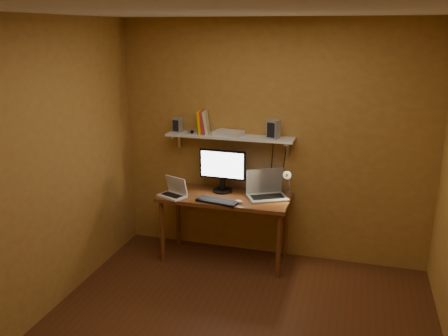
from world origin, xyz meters
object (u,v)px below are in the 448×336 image
(desk, at_px, (225,203))
(monitor, at_px, (222,168))
(wall_shelf, at_px, (230,137))
(mouse, at_px, (239,202))
(desk_lamp, at_px, (288,179))
(speaker_left, at_px, (178,125))
(speaker_right, at_px, (273,129))
(laptop, at_px, (266,190))
(router, at_px, (229,133))
(shelf_camera, at_px, (192,132))
(keyboard, at_px, (217,201))
(netbook, at_px, (174,191))

(desk, height_order, monitor, monitor)
(wall_shelf, relative_size, mouse, 15.35)
(desk, height_order, desk_lamp, desk_lamp)
(speaker_left, xyz_separation_m, speaker_right, (1.08, -0.03, 0.02))
(monitor, height_order, speaker_right, speaker_right)
(laptop, height_order, speaker_left, speaker_left)
(desk, distance_m, mouse, 0.28)
(monitor, xyz_separation_m, mouse, (0.26, -0.31, -0.25))
(laptop, xyz_separation_m, desk_lamp, (0.23, 0.03, 0.13))
(mouse, bearing_deg, router, 132.93)
(wall_shelf, bearing_deg, laptop, -12.89)
(monitor, xyz_separation_m, shelf_camera, (-0.34, -0.00, 0.39))
(keyboard, relative_size, speaker_right, 2.24)
(desk_lamp, bearing_deg, netbook, -166.66)
(netbook, bearing_deg, shelf_camera, 90.97)
(desk_lamp, xyz_separation_m, router, (-0.67, 0.08, 0.44))
(desk, height_order, speaker_left, speaker_left)
(speaker_left, bearing_deg, monitor, 0.24)
(desk_lamp, height_order, speaker_left, speaker_left)
(netbook, distance_m, mouse, 0.72)
(netbook, xyz_separation_m, speaker_right, (1.00, 0.33, 0.67))
(desk_lamp, bearing_deg, speaker_left, 176.44)
(mouse, xyz_separation_m, shelf_camera, (-0.60, 0.31, 0.64))
(desk, relative_size, desk_lamp, 3.73)
(desk_lamp, xyz_separation_m, speaker_left, (-1.26, 0.08, 0.50))
(monitor, height_order, shelf_camera, shelf_camera)
(keyboard, xyz_separation_m, shelf_camera, (-0.38, 0.34, 0.64))
(netbook, bearing_deg, monitor, 55.21)
(mouse, distance_m, desk_lamp, 0.58)
(laptop, relative_size, speaker_left, 3.08)
(monitor, relative_size, shelf_camera, 4.77)
(wall_shelf, height_order, speaker_left, speaker_left)
(speaker_right, relative_size, shelf_camera, 1.79)
(speaker_right, bearing_deg, wall_shelf, -162.63)
(mouse, bearing_deg, keyboard, -157.04)
(keyboard, distance_m, mouse, 0.22)
(laptop, xyz_separation_m, speaker_right, (0.04, 0.08, 0.64))
(netbook, bearing_deg, mouse, 21.61)
(monitor, bearing_deg, mouse, -47.43)
(keyboard, relative_size, shelf_camera, 4.01)
(wall_shelf, bearing_deg, speaker_left, 178.99)
(mouse, height_order, desk_lamp, desk_lamp)
(netbook, relative_size, shelf_camera, 3.07)
(desk, relative_size, wall_shelf, 1.00)
(netbook, relative_size, desk_lamp, 0.90)
(shelf_camera, bearing_deg, router, 9.72)
(speaker_right, bearing_deg, mouse, -109.46)
(monitor, xyz_separation_m, speaker_left, (-0.54, 0.07, 0.44))
(keyboard, bearing_deg, router, 98.45)
(monitor, distance_m, speaker_right, 0.71)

